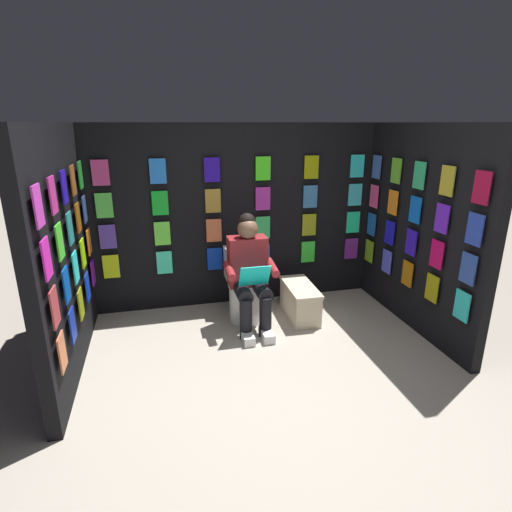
% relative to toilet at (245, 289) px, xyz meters
% --- Properties ---
extents(ground_plane, '(30.00, 30.00, 0.00)m').
position_rel_toilet_xyz_m(ground_plane, '(-0.01, 1.55, -0.33)').
color(ground_plane, '#B2A899').
extents(display_wall_back, '(3.35, 0.14, 2.06)m').
position_rel_toilet_xyz_m(display_wall_back, '(-0.01, -0.48, 0.71)').
color(display_wall_back, black).
rests_on(display_wall_back, ground).
extents(display_wall_left, '(0.14, 1.99, 2.06)m').
position_rel_toilet_xyz_m(display_wall_left, '(-1.69, 0.56, 0.71)').
color(display_wall_left, black).
rests_on(display_wall_left, ground).
extents(display_wall_right, '(0.14, 1.99, 2.06)m').
position_rel_toilet_xyz_m(display_wall_right, '(1.66, 0.56, 0.71)').
color(display_wall_right, black).
rests_on(display_wall_right, ground).
extents(toilet, '(0.41, 0.55, 0.77)m').
position_rel_toilet_xyz_m(toilet, '(0.00, 0.00, 0.00)').
color(toilet, white).
rests_on(toilet, ground).
extents(person_reading, '(0.52, 0.68, 1.19)m').
position_rel_toilet_xyz_m(person_reading, '(0.00, 0.23, 0.27)').
color(person_reading, maroon).
rests_on(person_reading, ground).
extents(comic_longbox_near, '(0.32, 0.69, 0.37)m').
position_rel_toilet_xyz_m(comic_longbox_near, '(-0.58, 0.14, -0.14)').
color(comic_longbox_near, beige).
rests_on(comic_longbox_near, ground).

